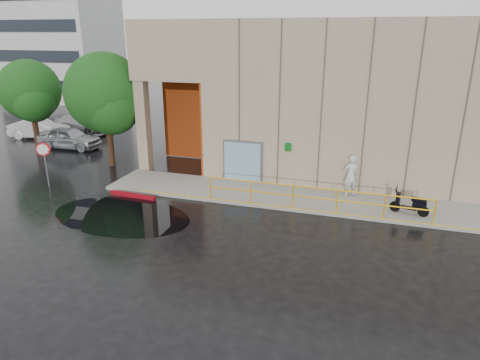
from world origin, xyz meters
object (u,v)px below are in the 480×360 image
at_px(car_a, 69,138).
at_px(car_c, 83,123).
at_px(person, 351,176).
at_px(car_b, 40,129).
at_px(tree_near, 107,96).
at_px(scooter, 411,198).
at_px(tree_far, 30,93).
at_px(stop_sign, 44,154).
at_px(red_curb, 133,195).

distance_m(car_a, car_c, 4.82).
height_order(person, car_c, person).
bearing_deg(car_b, tree_near, -127.48).
height_order(person, scooter, person).
relative_size(car_a, tree_far, 0.73).
relative_size(person, car_b, 0.45).
bearing_deg(tree_near, person, -4.96).
bearing_deg(tree_far, stop_sign, -45.83).
distance_m(person, red_curb, 10.27).
distance_m(stop_sign, car_b, 11.71).
xyz_separation_m(car_b, tree_near, (9.03, -4.48, 3.33)).
bearing_deg(car_c, stop_sign, -140.65).
bearing_deg(tree_near, tree_far, 164.44).
bearing_deg(red_curb, tree_near, 131.94).
distance_m(scooter, car_a, 21.69).
height_order(stop_sign, red_curb, stop_sign).
bearing_deg(scooter, tree_near, -177.18).
relative_size(tree_near, tree_far, 1.11).
xyz_separation_m(red_curb, car_c, (-10.80, 11.05, 0.63)).
relative_size(car_b, car_c, 0.86).
distance_m(red_curb, tree_far, 12.76).
xyz_separation_m(stop_sign, car_a, (-3.90, 6.73, -0.99)).
bearing_deg(car_a, tree_far, 107.15).
height_order(person, car_b, person).
relative_size(red_curb, car_c, 0.48).
distance_m(car_b, car_c, 3.13).
bearing_deg(scooter, stop_sign, -162.96).
xyz_separation_m(stop_sign, car_b, (-7.92, 8.57, -1.00)).
bearing_deg(tree_near, car_a, 152.29).
relative_size(scooter, car_c, 0.33).
distance_m(car_a, tree_near, 6.56).
bearing_deg(car_b, red_curb, -135.10).
relative_size(scooter, red_curb, 0.67).
bearing_deg(red_curb, car_c, 134.34).
bearing_deg(car_b, car_a, -125.75).
distance_m(scooter, tree_near, 16.55).
distance_m(stop_sign, tree_far, 8.65).
xyz_separation_m(car_a, car_b, (-4.02, 1.84, -0.02)).
bearing_deg(car_b, car_c, -48.60).
bearing_deg(stop_sign, car_b, 124.66).
distance_m(stop_sign, tree_near, 4.84).
xyz_separation_m(person, scooter, (2.55, -1.54, -0.26)).
bearing_deg(car_c, scooter, -101.86).
height_order(scooter, car_c, car_c).
height_order(person, stop_sign, stop_sign).
relative_size(scooter, car_b, 0.38).
bearing_deg(stop_sign, person, 3.27).
relative_size(stop_sign, red_curb, 0.96).
height_order(stop_sign, car_c, stop_sign).
height_order(stop_sign, car_b, stop_sign).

